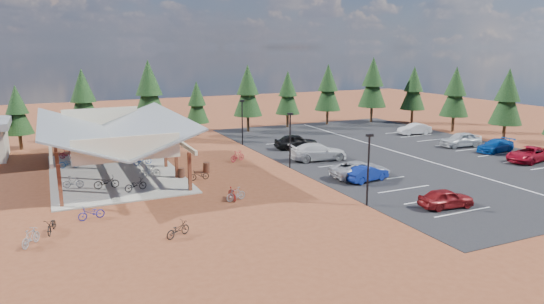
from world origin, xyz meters
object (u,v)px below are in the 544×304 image
at_px(bike_2, 69,163).
at_px(bike_10, 91,213).
at_px(bike_7, 127,149).
at_px(car_8, 461,139).
at_px(bike_pavilion, 112,131).
at_px(bike_16, 199,175).
at_px(car_6, 529,154).
at_px(bike_5, 150,171).
at_px(car_2, 360,170).
at_px(bike_4, 136,185).
at_px(bike_11, 232,194).
at_px(bike_13, 236,194).
at_px(trash_bin_1, 206,167).
at_px(bike_8, 52,225).
at_px(bike_9, 31,237).
at_px(bike_12, 178,229).
at_px(bike_6, 142,160).
at_px(car_0, 446,198).
at_px(trash_bin_0, 181,173).
at_px(car_1, 366,173).
at_px(bike_1, 73,182).
at_px(bike_3, 67,154).
at_px(lamp_post_2, 242,119).
at_px(car_7, 496,146).
at_px(car_9, 414,129).
at_px(lamp_post_0, 368,165).
at_px(car_3, 318,152).
at_px(lamp_post_1, 290,136).
at_px(bike_0, 106,182).

height_order(bike_2, bike_10, bike_2).
relative_size(bike_7, car_8, 0.37).
bearing_deg(bike_2, bike_pavilion, -121.28).
bearing_deg(bike_16, car_6, 77.03).
bearing_deg(bike_5, car_2, -109.70).
height_order(bike_4, bike_11, bike_4).
bearing_deg(bike_13, trash_bin_1, 161.83).
relative_size(bike_8, car_6, 0.34).
bearing_deg(car_8, bike_16, -83.39).
distance_m(bike_7, car_6, 40.24).
distance_m(bike_9, car_6, 43.72).
height_order(bike_10, bike_12, bike_12).
height_order(bike_6, bike_12, bike_6).
bearing_deg(car_0, bike_16, 50.58).
bearing_deg(trash_bin_0, bike_4, -149.72).
bearing_deg(car_1, bike_1, 60.34).
distance_m(bike_pavilion, bike_3, 8.87).
bearing_deg(bike_3, lamp_post_2, -72.91).
bearing_deg(bike_11, bike_13, -49.75).
height_order(lamp_post_2, car_0, lamp_post_2).
relative_size(bike_1, car_2, 0.31).
xyz_separation_m(bike_6, car_7, (35.25, -9.65, 0.16)).
bearing_deg(bike_3, bike_9, -168.75).
bearing_deg(bike_10, car_8, 90.59).
distance_m(bike_16, car_6, 31.87).
bearing_deg(bike_5, car_8, -86.58).
height_order(bike_4, car_1, car_1).
bearing_deg(bike_7, car_8, -112.73).
distance_m(bike_2, bike_6, 6.53).
xyz_separation_m(bike_4, car_9, (36.67, 10.71, 0.16)).
bearing_deg(lamp_post_0, car_0, -30.61).
relative_size(bike_5, car_3, 0.31).
relative_size(bike_10, car_6, 0.32).
height_order(car_1, car_3, car_3).
distance_m(bike_pavilion, bike_4, 7.55).
height_order(bike_1, bike_3, bike_1).
bearing_deg(lamp_post_1, car_8, 1.62).
xyz_separation_m(bike_9, car_6, (43.66, 2.30, 0.26)).
height_order(bike_4, car_8, car_8).
height_order(bike_10, car_6, car_6).
relative_size(bike_pavilion, car_8, 4.05).
distance_m(trash_bin_1, bike_16, 2.60).
xyz_separation_m(lamp_post_2, bike_16, (-8.80, -12.50, -2.54)).
height_order(trash_bin_0, bike_13, bike_13).
relative_size(lamp_post_0, bike_5, 2.90).
distance_m(bike_3, bike_4, 14.86).
xyz_separation_m(bike_9, bike_13, (13.39, 2.87, -0.01)).
distance_m(bike_0, car_7, 39.34).
bearing_deg(bike_6, bike_10, 149.05).
distance_m(bike_7, car_8, 36.46).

